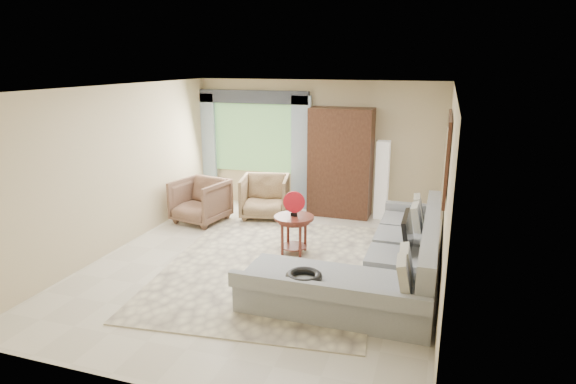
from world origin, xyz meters
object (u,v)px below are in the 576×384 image
(armchair_left, at_px, (200,201))
(floor_lamp, at_px, (382,180))
(tv_screen, at_px, (408,232))
(sectional_sofa, at_px, (384,266))
(coffee_table, at_px, (294,234))
(potted_plant, at_px, (202,189))
(armchair_right, at_px, (265,197))
(armoire, at_px, (341,163))

(armchair_left, height_order, floor_lamp, floor_lamp)
(tv_screen, height_order, armchair_left, tv_screen)
(sectional_sofa, relative_size, tv_screen, 4.68)
(coffee_table, height_order, potted_plant, coffee_table)
(tv_screen, relative_size, armchair_right, 0.82)
(armchair_right, height_order, armoire, armoire)
(armchair_right, xyz_separation_m, floor_lamp, (2.14, 0.68, 0.34))
(armchair_left, height_order, armchair_right, armchair_right)
(sectional_sofa, height_order, armoire, armoire)
(armchair_left, relative_size, armoire, 0.43)
(armchair_left, distance_m, armchair_right, 1.23)
(coffee_table, distance_m, armoire, 2.34)
(floor_lamp, bearing_deg, armchair_left, -157.68)
(armchair_right, xyz_separation_m, armoire, (1.34, 0.62, 0.64))
(armchair_right, bearing_deg, floor_lamp, 5.03)
(armoire, bearing_deg, sectional_sofa, -66.94)
(armchair_left, height_order, potted_plant, armchair_left)
(coffee_table, distance_m, armchair_left, 2.35)
(sectional_sofa, distance_m, floor_lamp, 3.03)
(potted_plant, height_order, floor_lamp, floor_lamp)
(armchair_left, distance_m, armoire, 2.78)
(coffee_table, bearing_deg, sectional_sofa, -24.86)
(tv_screen, distance_m, coffee_table, 1.86)
(armchair_left, relative_size, floor_lamp, 0.60)
(floor_lamp, bearing_deg, coffee_table, -114.94)
(armchair_left, bearing_deg, potted_plant, 128.38)
(sectional_sofa, distance_m, potted_plant, 5.08)
(sectional_sofa, relative_size, coffee_table, 5.57)
(tv_screen, bearing_deg, floor_lamp, 104.31)
(floor_lamp, bearing_deg, tv_screen, -75.69)
(coffee_table, relative_size, floor_lamp, 0.41)
(tv_screen, xyz_separation_m, potted_plant, (-4.50, 2.61, -0.42))
(armoire, distance_m, floor_lamp, 0.86)
(sectional_sofa, distance_m, armchair_left, 3.99)
(coffee_table, xyz_separation_m, armoire, (0.25, 2.21, 0.72))
(coffee_table, relative_size, armchair_right, 0.69)
(tv_screen, height_order, potted_plant, tv_screen)
(armoire, bearing_deg, armchair_left, -152.41)
(sectional_sofa, xyz_separation_m, armchair_left, (-3.63, 1.64, 0.13))
(coffee_table, bearing_deg, potted_plant, 142.12)
(armchair_right, bearing_deg, armoire, 12.25)
(tv_screen, relative_size, potted_plant, 1.24)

